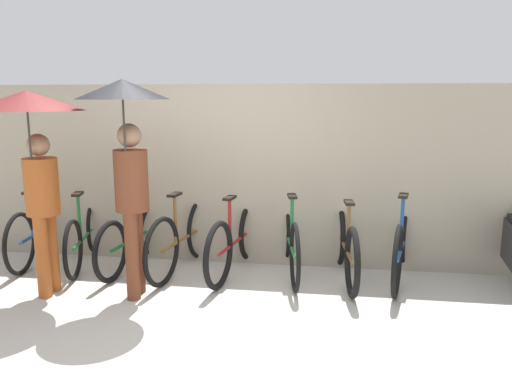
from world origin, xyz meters
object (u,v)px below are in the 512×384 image
parked_bicycle_1 (85,235)px  parked_bicycle_4 (236,240)px  parked_bicycle_0 (40,231)px  parked_bicycle_5 (290,240)px  parked_bicycle_6 (345,246)px  parked_bicycle_3 (183,237)px  pedestrian_leading (32,135)px  parked_bicycle_7 (402,245)px  pedestrian_center (127,138)px  parked_bicycle_2 (133,237)px

parked_bicycle_1 → parked_bicycle_4: 1.81m
parked_bicycle_0 → parked_bicycle_1: (0.60, -0.05, -0.02)m
parked_bicycle_5 → parked_bicycle_6: (0.60, -0.08, -0.01)m
parked_bicycle_6 → parked_bicycle_3: bearing=83.7°
parked_bicycle_1 → parked_bicycle_3: parked_bicycle_3 is taller
parked_bicycle_1 → pedestrian_leading: bearing=170.8°
parked_bicycle_0 → parked_bicycle_5: size_ratio=0.96×
parked_bicycle_7 → pedestrian_leading: bearing=118.7°
parked_bicycle_4 → parked_bicycle_5: parked_bicycle_4 is taller
parked_bicycle_1 → parked_bicycle_5: (2.40, 0.04, 0.03)m
parked_bicycle_1 → parked_bicycle_5: bearing=-102.4°
pedestrian_center → parked_bicycle_7: bearing=-165.8°
parked_bicycle_3 → parked_bicycle_4: parked_bicycle_4 is taller
parked_bicycle_0 → parked_bicycle_1: size_ratio=1.02×
pedestrian_center → pedestrian_leading: bearing=0.7°
parked_bicycle_0 → pedestrian_center: (1.56, -0.96, 1.20)m
parked_bicycle_3 → parked_bicycle_5: size_ratio=1.01×
parked_bicycle_1 → parked_bicycle_6: size_ratio=0.95×
parked_bicycle_0 → pedestrian_center: bearing=-128.4°
parked_bicycle_7 → parked_bicycle_4: bearing=104.1°
parked_bicycle_2 → pedestrian_leading: size_ratio=0.82×
parked_bicycle_2 → parked_bicycle_6: (2.40, -0.03, 0.02)m
parked_bicycle_3 → parked_bicycle_7: 2.41m
parked_bicycle_4 → pedestrian_leading: bearing=129.2°
parked_bicycle_3 → parked_bicycle_4: 0.60m
parked_bicycle_0 → parked_bicycle_6: 3.61m
parked_bicycle_2 → pedestrian_leading: pedestrian_leading is taller
parked_bicycle_4 → pedestrian_center: (-0.85, -0.89, 1.20)m
parked_bicycle_5 → parked_bicycle_7: (1.21, -0.01, 0.00)m
parked_bicycle_1 → pedestrian_center: (0.96, -0.90, 1.22)m
parked_bicycle_1 → parked_bicycle_3: (1.21, -0.04, 0.03)m
parked_bicycle_4 → parked_bicycle_5: bearing=-74.6°
parked_bicycle_1 → pedestrian_leading: 1.59m
parked_bicycle_4 → parked_bicycle_5: 0.60m
parked_bicycle_0 → pedestrian_leading: bearing=-154.1°
parked_bicycle_5 → parked_bicycle_1: bearing=81.0°
parked_bicycle_7 → pedestrian_center: size_ratio=0.83×
parked_bicycle_5 → parked_bicycle_7: 1.21m
pedestrian_center → parked_bicycle_2: bearing=-73.7°
parked_bicycle_1 → parked_bicycle_4: size_ratio=0.95×
parked_bicycle_4 → parked_bicycle_6: (1.20, -0.02, -0.00)m
parked_bicycle_4 → pedestrian_center: bearing=146.0°
parked_bicycle_7 → parked_bicycle_0: bearing=102.2°
parked_bicycle_0 → pedestrian_leading: (0.67, -1.05, 1.22)m
parked_bicycle_2 → parked_bicycle_4: bearing=-84.0°
parked_bicycle_6 → pedestrian_center: size_ratio=0.81×
parked_bicycle_2 → parked_bicycle_3: parked_bicycle_2 is taller
parked_bicycle_4 → pedestrian_center: 1.71m
pedestrian_leading → parked_bicycle_0: bearing=-60.0°
parked_bicycle_5 → parked_bicycle_6: size_ratio=1.01×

